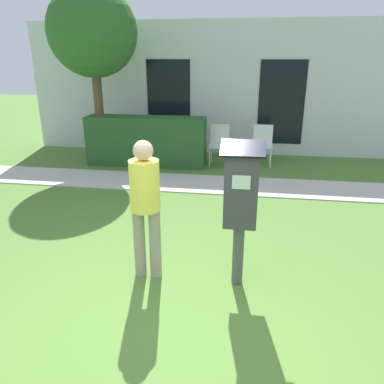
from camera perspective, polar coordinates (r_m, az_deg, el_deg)
ground_plane at (r=3.80m, az=-3.53°, el=-18.85°), size 40.00×40.00×0.00m
sidewalk at (r=7.35m, az=3.09°, el=1.19°), size 12.00×1.10×0.02m
building_facade at (r=9.69m, az=4.98°, el=15.35°), size 10.00×0.26×3.20m
parking_meter at (r=3.86m, az=7.43°, el=-0.83°), size 0.44×0.31×1.59m
person_standing at (r=4.03m, az=-7.12°, el=-1.25°), size 0.32×0.32×1.58m
outdoor_chair_left at (r=8.87m, az=-2.24°, el=8.00°), size 0.44×0.44×0.90m
outdoor_chair_middle at (r=8.71m, az=4.17°, el=7.73°), size 0.44×0.44×0.90m
outdoor_chair_right at (r=8.80m, az=10.72°, el=7.56°), size 0.44×0.44×0.90m
hedge_row at (r=8.66m, az=-6.99°, el=7.71°), size 2.70×0.60×1.10m
tree at (r=8.87m, az=-14.90°, el=22.43°), size 1.90×1.90×3.82m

